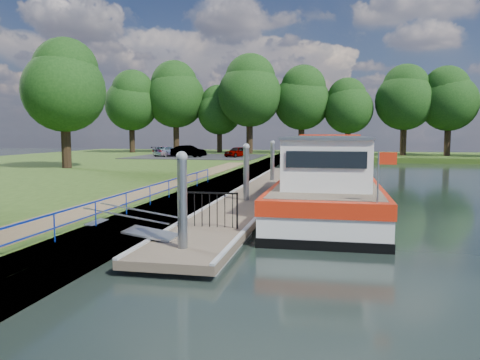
% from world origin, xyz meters
% --- Properties ---
extents(ground, '(160.00, 160.00, 0.00)m').
position_xyz_m(ground, '(0.00, 0.00, 0.00)').
color(ground, black).
rests_on(ground, ground).
extents(bank_edge, '(1.10, 90.00, 0.78)m').
position_xyz_m(bank_edge, '(-2.55, 15.00, 0.39)').
color(bank_edge, '#473D2D').
rests_on(bank_edge, ground).
extents(far_bank, '(60.00, 18.00, 0.60)m').
position_xyz_m(far_bank, '(12.00, 52.00, 0.30)').
color(far_bank, '#284313').
rests_on(far_bank, ground).
extents(footpath, '(1.60, 40.00, 0.05)m').
position_xyz_m(footpath, '(-4.40, 8.00, 0.80)').
color(footpath, brown).
rests_on(footpath, riverbank).
extents(carpark, '(14.00, 12.00, 0.06)m').
position_xyz_m(carpark, '(-11.00, 38.00, 0.81)').
color(carpark, black).
rests_on(carpark, riverbank).
extents(blue_fence, '(0.04, 18.04, 0.72)m').
position_xyz_m(blue_fence, '(-2.75, 3.00, 1.31)').
color(blue_fence, '#0C2DBF').
rests_on(blue_fence, riverbank).
extents(pontoon, '(2.50, 30.00, 0.56)m').
position_xyz_m(pontoon, '(0.00, 13.00, 0.18)').
color(pontoon, brown).
rests_on(pontoon, ground).
extents(mooring_piles, '(0.30, 27.30, 3.55)m').
position_xyz_m(mooring_piles, '(0.00, 13.00, 1.28)').
color(mooring_piles, gray).
rests_on(mooring_piles, ground).
extents(gangway, '(2.58, 1.00, 0.92)m').
position_xyz_m(gangway, '(-1.85, 0.50, 0.63)').
color(gangway, '#A5A8AD').
rests_on(gangway, ground).
extents(gate_panel, '(1.85, 0.05, 1.15)m').
position_xyz_m(gate_panel, '(-0.00, 2.20, 1.15)').
color(gate_panel, black).
rests_on(gate_panel, ground).
extents(barge, '(4.36, 21.15, 4.78)m').
position_xyz_m(barge, '(3.60, 11.87, 1.09)').
color(barge, black).
rests_on(barge, ground).
extents(horizon_trees, '(54.38, 10.03, 12.87)m').
position_xyz_m(horizon_trees, '(-1.61, 48.68, 7.95)').
color(horizon_trees, '#332316').
rests_on(horizon_trees, ground).
extents(bank_tree_a, '(6.12, 6.12, 9.72)m').
position_xyz_m(bank_tree_a, '(-15.99, 20.08, 7.02)').
color(bank_tree_a, '#332316').
rests_on(bank_tree_a, riverbank).
extents(car_a, '(2.56, 3.51, 1.11)m').
position_xyz_m(car_a, '(-6.46, 37.30, 1.39)').
color(car_a, '#999999').
rests_on(car_a, carpark).
extents(car_b, '(3.96, 2.00, 1.24)m').
position_xyz_m(car_b, '(-11.52, 36.10, 1.46)').
color(car_b, '#999999').
rests_on(car_b, carpark).
extents(car_c, '(2.63, 4.16, 1.12)m').
position_xyz_m(car_c, '(-14.42, 37.31, 1.40)').
color(car_c, '#999999').
rests_on(car_c, carpark).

